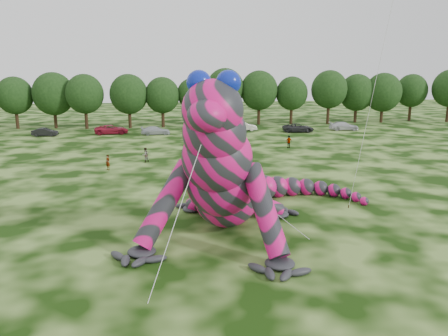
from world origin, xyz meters
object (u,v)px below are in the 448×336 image
car_1 (45,132)px  car_4 (216,128)px  car_5 (244,127)px  car_7 (344,126)px  tree_10 (225,97)px  tree_15 (383,98)px  tree_7 (129,101)px  spectator_1 (145,155)px  tree_12 (292,100)px  tree_11 (259,98)px  inflatable_gecko (230,148)px  tree_16 (411,98)px  spectator_0 (108,162)px  tree_8 (163,102)px  car_2 (111,129)px  tree_14 (356,98)px  spectator_3 (289,142)px  tree_6 (85,102)px  car_6 (298,128)px  spectator_5 (221,163)px  tree_4 (15,103)px  car_3 (156,131)px  tree_9 (192,103)px  tree_5 (54,100)px  tree_13 (329,97)px

car_1 → car_4: bearing=-81.0°
car_5 → car_7: car_5 is taller
tree_10 → tree_15: 31.09m
tree_7 → tree_10: size_ratio=0.90×
car_5 → car_1: bearing=94.2°
spectator_1 → tree_12: bearing=-167.6°
tree_11 → car_4: size_ratio=2.64×
car_5 → inflatable_gecko: bearing=169.3°
tree_16 → spectator_0: size_ratio=5.91×
tree_8 → tree_12: tree_12 is taller
tree_11 → car_2: bearing=-161.3°
tree_14 → spectator_3: tree_14 is taller
inflatable_gecko → car_7: 50.77m
tree_15 → car_4: bearing=-166.5°
inflatable_gecko → tree_6: bearing=128.4°
inflatable_gecko → spectator_3: inflatable_gecko is taller
tree_8 → tree_12: bearing=1.8°
tree_6 → tree_14: tree_6 is taller
tree_16 → car_7: size_ratio=1.89×
car_1 → car_6: bearing=-85.6°
tree_16 → car_6: (-27.56, -12.48, -3.97)m
tree_8 → spectator_5: tree_8 is taller
tree_16 → car_2: size_ratio=1.74×
tree_4 → tree_7: 19.65m
tree_15 → car_3: tree_15 is taller
car_1 → car_5: car_5 is taller
inflatable_gecko → tree_12: bearing=88.8°
tree_9 → car_7: bearing=-20.4°
car_6 → spectator_0: 37.26m
inflatable_gecko → tree_5: bearing=133.1°
tree_10 → tree_12: (12.62, -0.84, -0.77)m
tree_6 → car_7: (43.91, -8.75, -4.03)m
car_7 → tree_15: bearing=-44.7°
tree_5 → tree_14: size_ratio=1.04×
tree_6 → car_4: bearing=-18.0°
tree_16 → car_1: size_ratio=2.42×
car_5 → tree_13: bearing=-66.2°
tree_5 → tree_16: (68.57, 0.94, -0.21)m
tree_10 → spectator_1: tree_10 is taller
inflatable_gecko → tree_4: bearing=138.7°
tree_6 → tree_9: 18.64m
car_4 → spectator_3: (7.49, -17.06, 0.17)m
tree_10 → tree_11: tree_10 is taller
tree_7 → car_2: bearing=-108.6°
tree_11 → car_6: (4.10, -11.30, -4.32)m
tree_14 → spectator_3: bearing=-129.5°
spectator_3 → car_5: bearing=-95.9°
tree_15 → car_3: (-44.05, -10.28, -4.15)m
tree_7 → car_1: bearing=-146.4°
car_6 → spectator_3: bearing=163.6°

